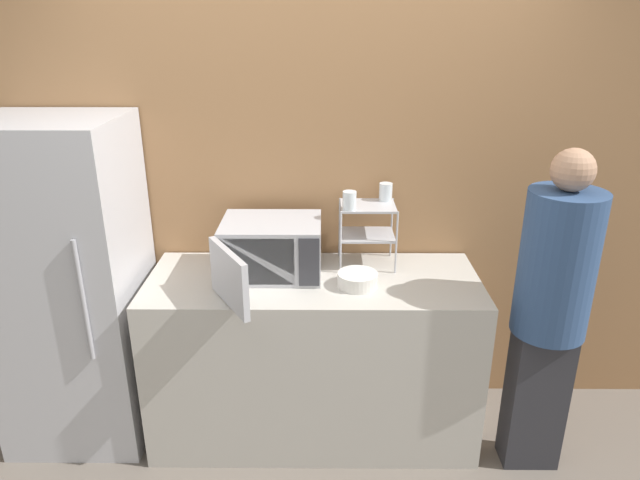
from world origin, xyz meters
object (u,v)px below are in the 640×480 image
object	(u,v)px
microwave	(270,249)
bowl	(358,280)
glass_front_left	(349,200)
dish_rack	(367,222)
refrigerator	(71,286)
glass_back_right	(386,192)
person	(551,301)

from	to	relation	value
microwave	bowl	world-z (taller)	microwave
glass_front_left	bowl	distance (m)	0.41
dish_rack	refrigerator	size ratio (longest dim) A/B	0.19
dish_rack	glass_front_left	size ratio (longest dim) A/B	3.58
dish_rack	glass_back_right	bearing A→B (deg)	37.87
microwave	refrigerator	size ratio (longest dim) A/B	0.43
microwave	dish_rack	bearing A→B (deg)	14.68
bowl	person	world-z (taller)	person
dish_rack	glass_front_left	world-z (taller)	glass_front_left
microwave	refrigerator	bearing A→B (deg)	-177.80
microwave	bowl	size ratio (longest dim) A/B	3.70
glass_front_left	person	bearing A→B (deg)	-21.41
microwave	dish_rack	world-z (taller)	dish_rack
microwave	glass_back_right	size ratio (longest dim) A/B	7.89
bowl	person	xyz separation A→B (m)	(0.90, -0.17, -0.03)
dish_rack	refrigerator	world-z (taller)	refrigerator
dish_rack	bowl	world-z (taller)	dish_rack
bowl	refrigerator	distance (m)	1.50
microwave	bowl	xyz separation A→B (m)	(0.45, -0.14, -0.11)
microwave	refrigerator	world-z (taller)	refrigerator
microwave	dish_rack	xyz separation A→B (m)	(0.51, 0.13, 0.10)
glass_front_left	bowl	bearing A→B (deg)	-78.93
refrigerator	glass_front_left	bearing A→B (deg)	3.84
glass_back_right	bowl	world-z (taller)	glass_back_right
microwave	glass_front_left	world-z (taller)	glass_front_left
glass_back_right	microwave	bearing A→B (deg)	-160.94
glass_front_left	bowl	size ratio (longest dim) A/B	0.47
glass_front_left	person	size ratio (longest dim) A/B	0.06
microwave	glass_back_right	distance (m)	0.69
glass_back_right	person	world-z (taller)	person
dish_rack	refrigerator	distance (m)	1.59
dish_rack	person	world-z (taller)	person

